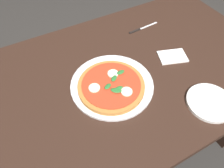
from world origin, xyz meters
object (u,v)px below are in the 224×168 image
Objects in this scene: dining_table at (121,87)px; plate_white at (210,102)px; serving_tray at (112,85)px; napkin at (172,56)px; knife at (140,29)px; pizza at (111,86)px.

dining_table is 8.04× the size of plate_white.
serving_tray reaches higher than dining_table.
plate_white is at bearing 138.14° from serving_tray.
napkin is 0.26m from knife.
pizza reaches higher than serving_tray.
dining_table is at bearing 42.46° from knife.
serving_tray reaches higher than napkin.
napkin is (-0.35, -0.03, -0.02)m from pizza.
serving_tray is 0.34m from napkin.
plate_white is 1.43× the size of napkin.
knife reaches higher than dining_table.
serving_tray is at bearing -127.97° from pizza.
dining_table is 0.29m from napkin.
dining_table is 0.35m from knife.
dining_table is at bearing -148.88° from serving_tray.
dining_table is 0.14m from serving_tray.
dining_table is 0.40m from plate_white.
napkin is at bearing 173.98° from dining_table.
plate_white is at bearing 87.69° from knife.
pizza reaches higher than dining_table.
knife is (-0.25, -0.23, 0.10)m from dining_table.
pizza is 0.44m from knife.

